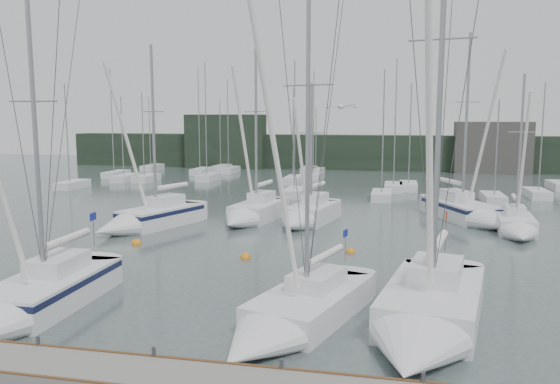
{
  "coord_description": "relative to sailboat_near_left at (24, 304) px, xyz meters",
  "views": [
    {
      "loc": [
        5.07,
        -18.76,
        7.69
      ],
      "look_at": [
        0.04,
        5.0,
        4.32
      ],
      "focal_mm": 35.0,
      "sensor_mm": 36.0,
      "label": 1
    }
  ],
  "objects": [
    {
      "name": "sailboat_mid_a",
      "position": [
        -3.04,
        16.6,
        0.06
      ],
      "size": [
        5.69,
        9.25,
        13.38
      ],
      "rotation": [
        0.0,
        0.0,
        -0.36
      ],
      "color": "silver",
      "rests_on": "ground"
    },
    {
      "name": "far_building_left",
      "position": [
        -11.36,
        61.21,
        3.4
      ],
      "size": [
        12.0,
        3.0,
        8.0
      ],
      "primitive_type": "cube",
      "color": "black",
      "rests_on": "ground"
    },
    {
      "name": "buoy_b",
      "position": [
        11.37,
        12.98,
        -0.6
      ],
      "size": [
        0.54,
        0.54,
        0.54
      ],
      "primitive_type": "sphere",
      "color": "orange",
      "rests_on": "ground"
    },
    {
      "name": "buoy_a",
      "position": [
        5.84,
        10.53,
        -0.6
      ],
      "size": [
        0.6,
        0.6,
        0.6
      ],
      "primitive_type": "sphere",
      "color": "orange",
      "rests_on": "ground"
    },
    {
      "name": "sailboat_mid_c",
      "position": [
        7.57,
        20.32,
        0.01
      ],
      "size": [
        4.11,
        7.93,
        10.84
      ],
      "rotation": [
        0.0,
        0.0,
        -0.21
      ],
      "color": "silver",
      "rests_on": "ground"
    },
    {
      "name": "sailboat_near_right",
      "position": [
        14.91,
        1.3,
        0.04
      ],
      "size": [
        5.11,
        10.43,
        17.58
      ],
      "rotation": [
        0.0,
        0.0,
        -0.19
      ],
      "color": "silver",
      "rests_on": "ground"
    },
    {
      "name": "seagull",
      "position": [
        11.68,
        2.99,
        7.46
      ],
      "size": [
        1.06,
        0.49,
        0.21
      ],
      "rotation": [
        0.0,
        0.0,
        -0.15
      ],
      "color": "silver",
      "rests_on": "ground"
    },
    {
      "name": "mast_forest",
      "position": [
        4.59,
        44.12,
        -0.12
      ],
      "size": [
        58.8,
        27.78,
        14.83
      ],
      "color": "silver",
      "rests_on": "ground"
    },
    {
      "name": "buoy_c",
      "position": [
        -1.56,
        12.36,
        -0.6
      ],
      "size": [
        0.65,
        0.65,
        0.65
      ],
      "primitive_type": "sphere",
      "color": "orange",
      "rests_on": "ground"
    },
    {
      "name": "far_treeline",
      "position": [
        8.64,
        63.21,
        1.9
      ],
      "size": [
        90.0,
        4.0,
        5.0
      ],
      "primitive_type": "cube",
      "color": "black",
      "rests_on": "ground"
    },
    {
      "name": "sailboat_near_center",
      "position": [
        10.11,
        0.72,
        -0.1
      ],
      "size": [
        5.38,
        9.35,
        15.0
      ],
      "rotation": [
        0.0,
        0.0,
        -0.3
      ],
      "color": "silver",
      "rests_on": "ground"
    },
    {
      "name": "far_building_right",
      "position": [
        26.64,
        61.21,
        2.9
      ],
      "size": [
        10.0,
        3.0,
        7.0
      ],
      "primitive_type": "cube",
      "color": "#42403D",
      "rests_on": "ground"
    },
    {
      "name": "ground",
      "position": [
        8.64,
        1.21,
        -0.6
      ],
      "size": [
        160.0,
        160.0,
        0.0
      ],
      "primitive_type": "plane",
      "color": "#404E4C",
      "rests_on": "ground"
    },
    {
      "name": "sailboat_near_left",
      "position": [
        0.0,
        0.0,
        0.0
      ],
      "size": [
        3.1,
        9.8,
        13.99
      ],
      "rotation": [
        0.0,
        0.0,
        0.02
      ],
      "color": "silver",
      "rests_on": "ground"
    },
    {
      "name": "sailboat_mid_e",
      "position": [
        21.62,
        19.72,
        -0.08
      ],
      "size": [
        2.85,
        6.92,
        11.14
      ],
      "rotation": [
        0.0,
        0.0,
        -0.09
      ],
      "color": "silver",
      "rests_on": "ground"
    },
    {
      "name": "dock",
      "position": [
        8.64,
        -3.79,
        -0.4
      ],
      "size": [
        24.0,
        2.0,
        0.4
      ],
      "primitive_type": "cube",
      "color": "slate",
      "rests_on": "ground"
    },
    {
      "name": "sailboat_mid_b",
      "position": [
        3.48,
        20.34,
        0.02
      ],
      "size": [
        3.96,
        8.22,
        13.41
      ],
      "rotation": [
        0.0,
        0.0,
        -0.17
      ],
      "color": "silver",
      "rests_on": "ground"
    },
    {
      "name": "sailboat_mid_d",
      "position": [
        19.26,
        23.7,
        0.07
      ],
      "size": [
        6.48,
        9.84,
        14.63
      ],
      "rotation": [
        0.0,
        0.0,
        0.42
      ],
      "color": "silver",
      "rests_on": "ground"
    }
  ]
}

